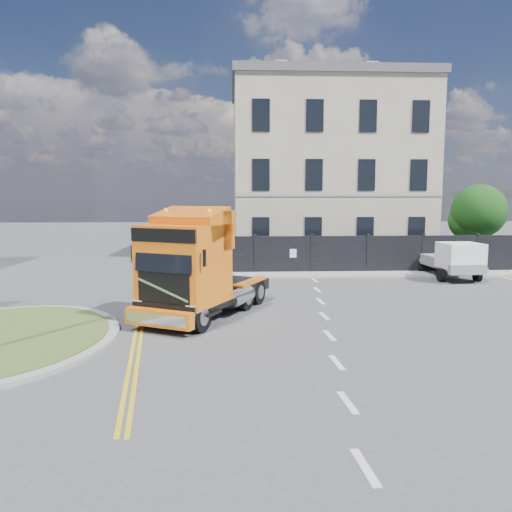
{
  "coord_description": "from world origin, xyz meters",
  "views": [
    {
      "loc": [
        -0.22,
        -17.12,
        4.17
      ],
      "look_at": [
        0.71,
        2.11,
        1.8
      ],
      "focal_mm": 35.0,
      "sensor_mm": 36.0,
      "label": 1
    }
  ],
  "objects": [
    {
      "name": "flatbed_pickup",
      "position": [
        10.75,
        6.69,
        1.01
      ],
      "size": [
        2.02,
        4.58,
        1.87
      ],
      "rotation": [
        0.0,
        0.0,
        0.06
      ],
      "color": "slate",
      "rests_on": "ground"
    },
    {
      "name": "truck",
      "position": [
        -1.5,
        -0.62,
        1.63
      ],
      "size": [
        4.74,
        6.45,
        3.65
      ],
      "rotation": [
        0.0,
        0.0,
        -0.46
      ],
      "color": "black",
      "rests_on": "ground"
    },
    {
      "name": "tree",
      "position": [
        14.38,
        12.1,
        3.05
      ],
      "size": [
        3.2,
        3.2,
        4.8
      ],
      "color": "#382619",
      "rests_on": "ground"
    },
    {
      "name": "ground",
      "position": [
        0.0,
        0.0,
        0.0
      ],
      "size": [
        120.0,
        120.0,
        0.0
      ],
      "primitive_type": "plane",
      "color": "#424244",
      "rests_on": "ground"
    },
    {
      "name": "hoarding_fence",
      "position": [
        6.55,
        9.0,
        1.0
      ],
      "size": [
        18.8,
        0.25,
        2.0
      ],
      "color": "black",
      "rests_on": "ground"
    },
    {
      "name": "pavement_far",
      "position": [
        6.0,
        8.1,
        0.06
      ],
      "size": [
        20.0,
        1.6,
        0.12
      ],
      "primitive_type": "cube",
      "color": "gray",
      "rests_on": "ground"
    },
    {
      "name": "georgian_building",
      "position": [
        6.0,
        16.5,
        5.77
      ],
      "size": [
        12.3,
        10.3,
        12.8
      ],
      "color": "#AFAA8B",
      "rests_on": "ground"
    }
  ]
}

